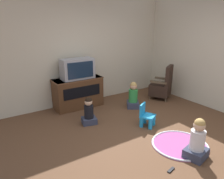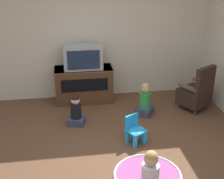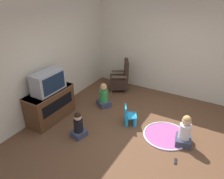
# 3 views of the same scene
# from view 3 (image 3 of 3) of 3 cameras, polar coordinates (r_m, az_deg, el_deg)

# --- Properties ---
(ground_plane) EXTENTS (30.00, 30.00, 0.00)m
(ground_plane) POSITION_cam_3_polar(r_m,az_deg,el_deg) (4.86, 6.97, -12.58)
(ground_plane) COLOR brown
(wall_back) EXTENTS (5.52, 0.12, 2.90)m
(wall_back) POSITION_cam_3_polar(r_m,az_deg,el_deg) (5.31, -18.99, 7.60)
(wall_back) COLOR beige
(wall_back) RESTS_ON ground_plane
(wall_right) EXTENTS (0.12, 5.56, 2.90)m
(wall_right) POSITION_cam_3_polar(r_m,az_deg,el_deg) (6.30, 18.75, 10.52)
(wall_right) COLOR beige
(wall_right) RESTS_ON ground_plane
(tv_cabinet) EXTENTS (1.22, 0.52, 0.75)m
(tv_cabinet) POSITION_cam_3_polar(r_m,az_deg,el_deg) (5.44, -15.78, -3.80)
(tv_cabinet) COLOR #4C2D19
(tv_cabinet) RESTS_ON ground_plane
(television) EXTENTS (0.79, 0.37, 0.50)m
(television) POSITION_cam_3_polar(r_m,az_deg,el_deg) (5.14, -16.30, 1.96)
(television) COLOR #939399
(television) RESTS_ON tv_cabinet
(black_armchair) EXTENTS (0.72, 0.72, 0.95)m
(black_armchair) POSITION_cam_3_polar(r_m,az_deg,el_deg) (6.65, 2.22, 2.80)
(black_armchair) COLOR brown
(black_armchair) RESTS_ON ground_plane
(yellow_kid_chair) EXTENTS (0.39, 0.38, 0.48)m
(yellow_kid_chair) POSITION_cam_3_polar(r_m,az_deg,el_deg) (5.17, 4.59, -7.10)
(yellow_kid_chair) COLOR #1E99DB
(yellow_kid_chair) RESTS_ON ground_plane
(play_mat) EXTENTS (1.00, 1.00, 0.04)m
(play_mat) POSITION_cam_3_polar(r_m,az_deg,el_deg) (5.04, 13.89, -11.52)
(play_mat) COLOR #A54C8C
(play_mat) RESTS_ON ground_plane
(child_watching_left) EXTENTS (0.35, 0.32, 0.59)m
(child_watching_left) POSITION_cam_3_polar(r_m,az_deg,el_deg) (4.80, -8.76, -9.46)
(child_watching_left) COLOR #33384C
(child_watching_left) RESTS_ON ground_plane
(child_watching_center) EXTENTS (0.41, 0.37, 0.69)m
(child_watching_center) POSITION_cam_3_polar(r_m,az_deg,el_deg) (4.75, 18.44, -10.49)
(child_watching_center) COLOR #33384C
(child_watching_center) RESTS_ON ground_plane
(child_watching_right) EXTENTS (0.43, 0.45, 0.67)m
(child_watching_right) POSITION_cam_3_polar(r_m,az_deg,el_deg) (5.81, -2.18, -1.78)
(child_watching_right) COLOR #33384C
(child_watching_right) RESTS_ON ground_plane
(remote_control) EXTENTS (0.16, 0.08, 0.02)m
(remote_control) POSITION_cam_3_polar(r_m,az_deg,el_deg) (4.49, 16.26, -17.53)
(remote_control) COLOR black
(remote_control) RESTS_ON ground_plane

